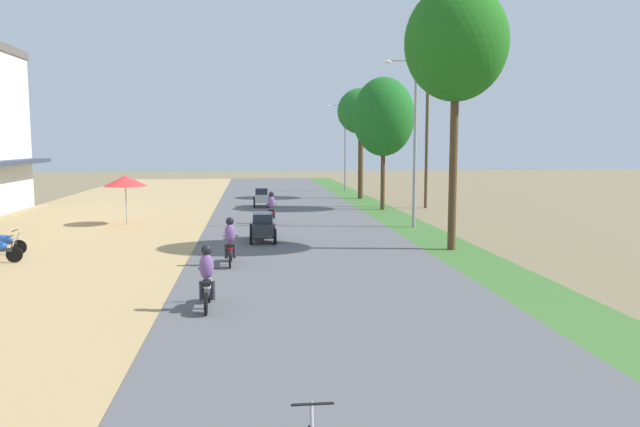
% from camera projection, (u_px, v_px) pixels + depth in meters
% --- Properties ---
extents(parked_motorbike_sixth, '(1.80, 0.54, 0.94)m').
position_uv_depth(parked_motorbike_sixth, '(2.00, 242.00, 23.26)').
color(parked_motorbike_sixth, black).
rests_on(parked_motorbike_sixth, dirt_shoulder).
extents(vendor_umbrella, '(2.20, 2.20, 2.52)m').
position_uv_depth(vendor_umbrella, '(125.00, 181.00, 31.67)').
color(vendor_umbrella, '#99999E').
rests_on(vendor_umbrella, dirt_shoulder).
extents(median_tree_nearest, '(3.94, 3.94, 10.18)m').
position_uv_depth(median_tree_nearest, '(456.00, 44.00, 23.59)').
color(median_tree_nearest, '#4C351E').
rests_on(median_tree_nearest, median_strip).
extents(median_tree_second, '(3.81, 3.81, 8.18)m').
position_uv_depth(median_tree_second, '(383.00, 117.00, 38.27)').
color(median_tree_second, '#4C351E').
rests_on(median_tree_second, median_strip).
extents(median_tree_third, '(3.49, 3.49, 8.17)m').
position_uv_depth(median_tree_third, '(361.00, 112.00, 45.87)').
color(median_tree_third, '#4C351E').
rests_on(median_tree_third, median_strip).
extents(streetlamp_near, '(3.16, 0.20, 8.27)m').
position_uv_depth(streetlamp_near, '(415.00, 131.00, 30.42)').
color(streetlamp_near, gray).
rests_on(streetlamp_near, median_strip).
extents(streetlamp_mid, '(3.16, 0.20, 7.48)m').
position_uv_depth(streetlamp_mid, '(345.00, 141.00, 53.03)').
color(streetlamp_mid, gray).
rests_on(streetlamp_mid, median_strip).
extents(utility_pole_near, '(1.80, 0.20, 9.89)m').
position_uv_depth(utility_pole_near, '(427.00, 128.00, 39.87)').
color(utility_pole_near, brown).
rests_on(utility_pole_near, ground).
extents(car_sedan_charcoal, '(1.10, 2.26, 1.19)m').
position_uv_depth(car_sedan_charcoal, '(263.00, 226.00, 26.41)').
color(car_sedan_charcoal, '#282D33').
rests_on(car_sedan_charcoal, road_strip).
extents(car_hatchback_silver, '(1.04, 2.00, 1.23)m').
position_uv_depth(car_hatchback_silver, '(261.00, 196.00, 40.42)').
color(car_hatchback_silver, '#B7BCC1').
rests_on(car_hatchback_silver, road_strip).
extents(motorbike_ahead_third, '(0.54, 1.80, 1.66)m').
position_uv_depth(motorbike_ahead_third, '(207.00, 279.00, 15.61)').
color(motorbike_ahead_third, black).
rests_on(motorbike_ahead_third, road_strip).
extents(motorbike_ahead_fourth, '(0.54, 1.80, 1.66)m').
position_uv_depth(motorbike_ahead_fourth, '(230.00, 243.00, 21.22)').
color(motorbike_ahead_fourth, black).
rests_on(motorbike_ahead_fourth, road_strip).
extents(motorbike_ahead_fifth, '(0.54, 1.80, 1.66)m').
position_uv_depth(motorbike_ahead_fifth, '(271.00, 209.00, 32.09)').
color(motorbike_ahead_fifth, black).
rests_on(motorbike_ahead_fifth, road_strip).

